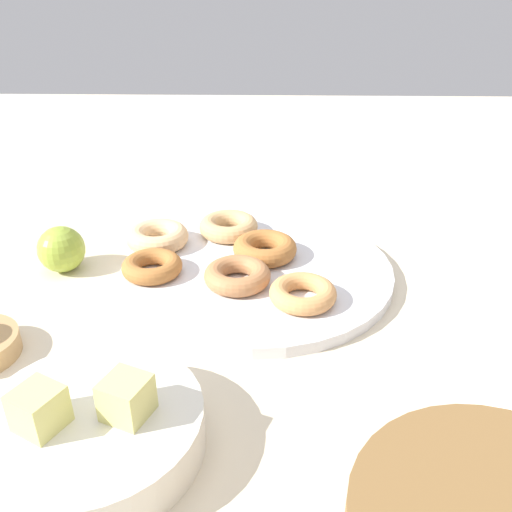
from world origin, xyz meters
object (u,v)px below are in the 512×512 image
Objects in this scene: melon_chunk_right at (39,409)px; melon_chunk_left at (127,397)px; donut_plate at (257,270)px; donut_0 at (303,293)px; donut_3 at (158,237)px; fruit_bowl at (92,431)px; apple at (61,249)px; donut_5 at (265,248)px; donut_1 at (152,266)px; donut_2 at (237,275)px; donut_4 at (229,226)px.

melon_chunk_left is at bearing -167.91° from melon_chunk_right.
donut_plate is 4.50× the size of donut_0.
donut_3 reaches higher than fruit_bowl.
donut_plate is 5.74× the size of apple.
melon_chunk_left is 0.56× the size of apple.
fruit_bowl is at bearing 113.06° from apple.
donut_plate is 4.14× the size of donut_5.
donut_1 is 0.12m from donut_2.
fruit_bowl is at bearing 91.73° from donut_3.
donut_3 is (0.01, -0.08, 0.00)m from donut_1.
apple is (0.22, 0.09, 0.00)m from donut_4.
donut_0 is at bearing 163.44° from apple.
melon_chunk_left reaches higher than donut_4.
melon_chunk_left is (-0.05, 0.37, 0.03)m from donut_3.
donut_5 is 2.47× the size of melon_chunk_left.
donut_3 reaches higher than donut_5.
donut_2 is at bearing -117.97° from melon_chunk_right.
melon_chunk_right is at bearing 62.49° from donut_plate.
donut_4 is (-0.09, -0.12, 0.00)m from donut_1.
melon_chunk_left is at bearing 73.39° from donut_2.
apple reaches higher than donut_4.
donut_0 is 2.28× the size of melon_chunk_left.
donut_3 is 0.38m from melon_chunk_right.
donut_0 is 0.34m from apple.
donut_plate is 0.27m from apple.
donut_1 is 0.93× the size of donut_2.
donut_4 is 0.41m from melon_chunk_left.
donut_1 is 2.22× the size of melon_chunk_left.
apple reaches higher than donut_3.
donut_2 reaches higher than donut_1.
apple is (0.12, 0.05, 0.00)m from donut_3.
apple is at bearing -15.02° from donut_1.
donut_4 is 0.24m from apple.
donut_0 is 0.33m from melon_chunk_right.
donut_0 is 0.25m from donut_3.
donut_5 is 0.35m from melon_chunk_left.
donut_3 is 0.16m from donut_5.
donut_2 is 0.31m from melon_chunk_right.
donut_plate is at bearing 65.65° from donut_5.
melon_chunk_right is 0.35m from apple.
melon_chunk_right reaches higher than donut_4.
donut_2 is 0.25m from apple.
apple is (0.13, -0.32, 0.01)m from fruit_bowl.
donut_2 is at bearing -113.25° from fruit_bowl.
donut_0 is (-0.06, 0.09, 0.02)m from donut_plate.
donut_2 is 0.15m from donut_4.
melon_chunk_left is at bearing 71.98° from donut_plate.
apple reaches higher than donut_plate.
donut_4 reaches higher than donut_0.
donut_4 is 2.47× the size of melon_chunk_right.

